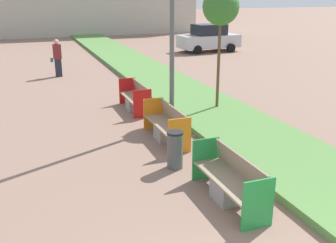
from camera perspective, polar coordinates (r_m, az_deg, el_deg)
planter_grass_strip at (r=16.24m, az=1.19°, el=4.59°), size 2.80×120.00×0.18m
bench_green_frame at (r=7.87m, az=8.99°, el=-8.85°), size 0.65×2.12×0.94m
bench_orange_frame at (r=10.88m, az=-0.18°, el=-0.83°), size 0.65×2.13×0.94m
bench_red_frame at (r=13.76m, az=-4.74°, el=3.18°), size 0.65×1.96×0.94m
litter_bin at (r=9.13m, az=1.01°, el=-4.13°), size 0.39×0.39×0.89m
sapling_tree_near at (r=13.16m, az=7.67°, el=16.03°), size 1.18×1.18×4.08m
pedestrian_walking at (r=19.93m, az=-15.76°, el=8.91°), size 0.53×0.24×1.80m
parked_car_distant at (r=27.77m, az=5.94°, el=11.93°), size 4.30×2.01×1.86m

